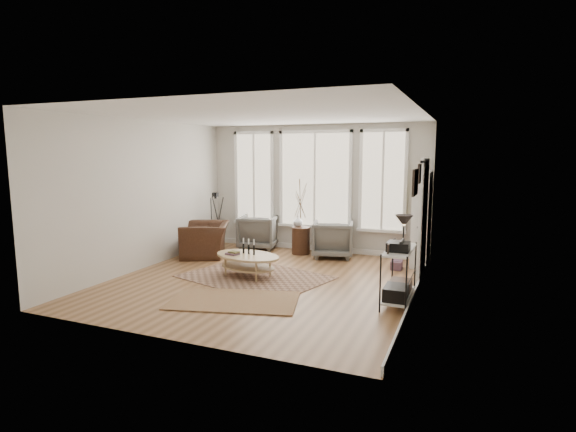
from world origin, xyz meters
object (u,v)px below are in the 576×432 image
at_px(armchair_left, 258,232).
at_px(armchair_right, 333,239).
at_px(bookcase, 422,218).
at_px(accent_chair, 206,240).
at_px(low_shelf, 399,270).
at_px(side_table, 301,218).
at_px(coffee_table, 247,260).

height_order(armchair_left, armchair_right, armchair_left).
height_order(bookcase, accent_chair, bookcase).
bearing_deg(low_shelf, side_table, 134.88).
height_order(armchair_left, accent_chair, armchair_left).
xyz_separation_m(coffee_table, accent_chair, (-1.62, 1.14, 0.05)).
relative_size(coffee_table, armchair_left, 1.64).
height_order(coffee_table, side_table, side_table).
relative_size(armchair_right, accent_chair, 0.78).
bearing_deg(armchair_left, side_table, 161.16).
distance_m(low_shelf, accent_chair, 4.69).
bearing_deg(armchair_right, bookcase, 165.58).
xyz_separation_m(bookcase, low_shelf, (-0.06, -2.52, -0.44)).
relative_size(coffee_table, armchair_right, 1.64).
bearing_deg(armchair_right, coffee_table, 50.79).
relative_size(bookcase, coffee_table, 1.43).
height_order(bookcase, low_shelf, bookcase).
xyz_separation_m(side_table, accent_chair, (-1.87, -0.99, -0.45)).
bearing_deg(coffee_table, low_shelf, -8.60).
relative_size(armchair_right, side_table, 0.51).
bearing_deg(armchair_right, low_shelf, 111.41).
relative_size(bookcase, low_shelf, 1.58).
xyz_separation_m(bookcase, armchair_right, (-1.85, 0.02, -0.56)).
distance_m(armchair_left, accent_chair, 1.35).
height_order(bookcase, armchair_left, bookcase).
height_order(bookcase, side_table, bookcase).
relative_size(bookcase, armchair_left, 2.35).
xyz_separation_m(coffee_table, side_table, (0.25, 2.13, 0.50)).
distance_m(bookcase, coffee_table, 3.60).
height_order(coffee_table, accent_chair, accent_chair).
relative_size(armchair_left, armchair_right, 1.00).
height_order(armchair_right, accent_chair, armchair_right).
distance_m(bookcase, accent_chair, 4.61).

